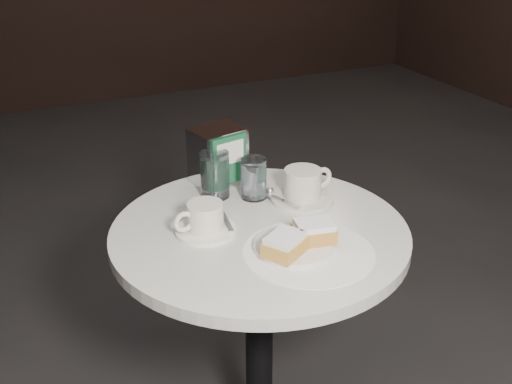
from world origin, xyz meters
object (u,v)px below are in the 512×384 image
at_px(water_glass_left, 215,175).
at_px(water_glass_right, 254,179).
at_px(coffee_cup_right, 303,187).
at_px(coffee_cup_left, 205,220).
at_px(napkin_dispenser, 218,156).
at_px(cafe_table, 259,298).
at_px(beignet_plate, 297,241).

bearing_deg(water_glass_left, water_glass_right, -29.48).
relative_size(coffee_cup_right, water_glass_left, 1.49).
bearing_deg(coffee_cup_left, water_glass_right, 28.25).
bearing_deg(coffee_cup_right, water_glass_right, 141.48).
xyz_separation_m(coffee_cup_right, napkin_dispenser, (-0.15, 0.19, 0.04)).
relative_size(coffee_cup_right, napkin_dispenser, 1.18).
xyz_separation_m(cafe_table, water_glass_right, (0.06, 0.16, 0.25)).
distance_m(water_glass_left, water_glass_right, 0.10).
bearing_deg(coffee_cup_left, water_glass_left, 55.50).
distance_m(cafe_table, coffee_cup_right, 0.30).
bearing_deg(water_glass_left, coffee_cup_right, -30.91).
height_order(coffee_cup_left, water_glass_left, water_glass_left).
height_order(coffee_cup_right, water_glass_left, water_glass_left).
distance_m(beignet_plate, water_glass_left, 0.34).
xyz_separation_m(coffee_cup_left, coffee_cup_right, (0.29, 0.06, 0.00)).
xyz_separation_m(cafe_table, beignet_plate, (0.03, -0.13, 0.22)).
relative_size(coffee_cup_right, water_glass_right, 1.68).
height_order(coffee_cup_right, water_glass_right, water_glass_right).
bearing_deg(water_glass_left, coffee_cup_left, -118.60).
bearing_deg(napkin_dispenser, water_glass_right, -81.72).
bearing_deg(water_glass_left, napkin_dispenser, 62.21).
bearing_deg(napkin_dispenser, coffee_cup_left, -130.58).
relative_size(cafe_table, coffee_cup_right, 4.16).
bearing_deg(beignet_plate, napkin_dispenser, 92.91).
bearing_deg(cafe_table, napkin_dispenser, 87.97).
xyz_separation_m(water_glass_right, napkin_dispenser, (-0.05, 0.12, 0.02)).
xyz_separation_m(coffee_cup_right, water_glass_left, (-0.19, 0.12, 0.02)).
height_order(beignet_plate, coffee_cup_left, coffee_cup_left).
bearing_deg(beignet_plate, cafe_table, 103.64).
bearing_deg(coffee_cup_left, coffee_cup_right, 5.01).
height_order(beignet_plate, water_glass_left, water_glass_left).
bearing_deg(water_glass_left, cafe_table, -81.67).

